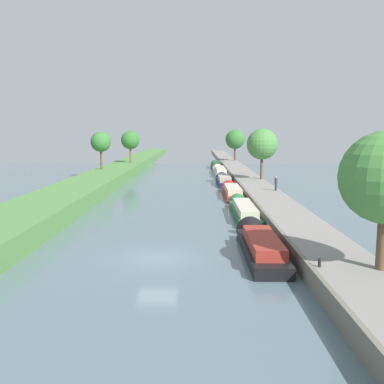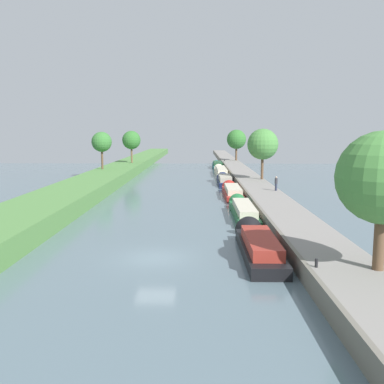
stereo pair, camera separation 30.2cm
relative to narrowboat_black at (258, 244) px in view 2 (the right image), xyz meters
name	(u,v)px [view 2 (the right image)]	position (x,y,z in m)	size (l,w,h in m)	color
ground_plane	(155,258)	(-6.59, -1.39, -0.57)	(160.00, 160.00, 0.00)	slate
right_towpath	(321,251)	(3.74, -1.39, -0.03)	(3.92, 260.00, 1.08)	gray
stone_quay	(287,250)	(1.66, -1.39, 0.00)	(0.25, 260.00, 1.13)	#6B665B
narrowboat_black	(258,244)	(0.00, 0.00, 0.00)	(2.20, 10.65, 2.11)	black
narrowboat_green	(243,210)	(0.33, 12.62, -0.05)	(1.92, 12.12, 1.88)	#1E6033
narrowboat_red	(232,191)	(0.31, 25.44, -0.05)	(2.06, 11.31, 1.96)	maroon
narrowboat_navy	(224,180)	(0.09, 37.64, -0.03)	(2.06, 10.32, 2.02)	#141E42
narrowboat_cream	(221,171)	(0.27, 51.75, -0.01)	(2.03, 16.82, 1.99)	beige
narrowboat_teal	(217,165)	(0.28, 66.01, 0.01)	(2.13, 10.51, 2.12)	#195B60
tree_rightbank_near	(383,178)	(5.04, -6.66, 5.09)	(4.55, 4.55, 6.88)	brown
tree_rightbank_midnear	(263,144)	(5.26, 33.90, 5.50)	(4.40, 4.40, 7.21)	brown
tree_rightbank_midfar	(236,139)	(5.08, 74.10, 5.45)	(4.54, 4.54, 7.23)	brown
tree_leftbank_downstream	(102,142)	(-19.87, 43.39, 5.58)	(3.31, 3.31, 6.17)	brown
tree_leftbank_upstream	(131,140)	(-17.26, 58.22, 5.58)	(3.66, 3.66, 6.34)	brown
person_walking	(276,183)	(5.13, 21.94, 1.38)	(0.34, 0.34, 1.66)	#282D42
mooring_bollard_near	(316,263)	(2.08, -6.35, 0.74)	(0.16, 0.16, 0.45)	black
mooring_bollard_far	(224,160)	(2.08, 70.56, 0.74)	(0.16, 0.16, 0.45)	black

